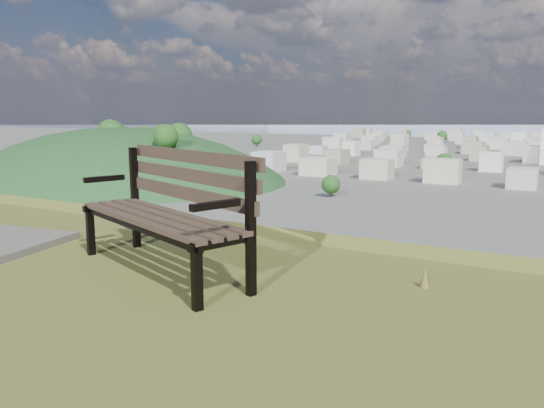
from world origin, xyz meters
The scene contains 4 objects.
park_bench centered at (0.34, 2.57, 25.59)m, with size 2.09×1.30×1.05m.
green_wooded_hill centered at (-148.90, 149.96, 0.12)m, with size 156.22×124.98×78.11m.
city_trees centered at (-26.39, 319.00, 4.83)m, with size 406.52×387.20×9.98m.
far_hills centered at (-60.92, 1402.93, 25.47)m, with size 2050.00×340.00×60.00m.
Camera 1 is at (3.31, -0.93, 26.39)m, focal length 35.00 mm.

